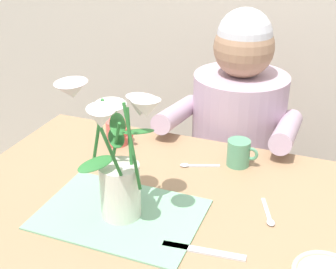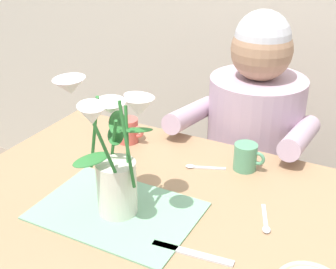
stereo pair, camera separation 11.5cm
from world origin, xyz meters
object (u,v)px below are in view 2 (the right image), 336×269
(seated_person, at_px, (251,163))
(dinner_knife, at_px, (192,253))
(tea_cup, at_px, (246,157))
(flower_vase, at_px, (115,154))
(coffee_cup, at_px, (128,130))

(seated_person, distance_m, dinner_knife, 0.78)
(seated_person, xyz_separation_m, tea_cup, (0.08, -0.34, 0.22))
(flower_vase, relative_size, coffee_cup, 3.81)
(seated_person, bearing_deg, dinner_knife, -85.38)
(flower_vase, distance_m, dinner_knife, 0.29)
(seated_person, relative_size, flower_vase, 3.20)
(flower_vase, bearing_deg, dinner_knife, -13.48)
(dinner_knife, relative_size, tea_cup, 2.04)
(seated_person, bearing_deg, tea_cup, -79.67)
(dinner_knife, bearing_deg, tea_cup, 86.84)
(flower_vase, bearing_deg, tea_cup, 58.76)
(coffee_cup, bearing_deg, dinner_knife, -43.82)
(tea_cup, bearing_deg, flower_vase, -121.24)
(seated_person, xyz_separation_m, flower_vase, (-0.13, -0.69, 0.35))
(dinner_knife, height_order, coffee_cup, coffee_cup)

